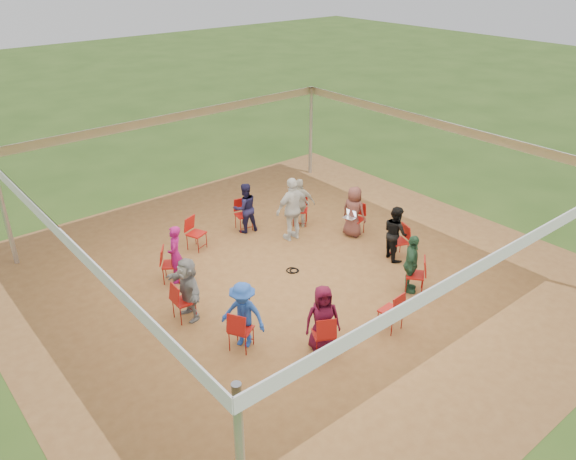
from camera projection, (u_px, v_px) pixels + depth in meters
ground at (293, 277)px, 13.72m from camera, size 80.00×80.00×0.00m
dirt_patch at (293, 277)px, 13.72m from camera, size 13.00×13.00×0.00m
tent at (293, 187)px, 12.65m from camera, size 10.33×10.33×3.00m
chair_0 at (355, 219)px, 15.57m from camera, size 0.52×0.51×0.90m
chair_1 at (300, 210)px, 16.09m from camera, size 0.61×0.61×0.90m
chair_2 at (244, 215)px, 15.80m from camera, size 0.50×0.51×0.90m
chair_3 at (196, 234)px, 14.78m from camera, size 0.55×0.56×0.90m
chair_4 at (171, 265)px, 13.36m from camera, size 0.60×0.60×0.90m
chair_5 at (184, 301)px, 11.99m from camera, size 0.46×0.44×0.90m
chair_6 at (241, 330)px, 11.11m from camera, size 0.59×0.58×0.90m
chair_7 at (324, 334)px, 10.99m from camera, size 0.58×0.59×0.90m
chair_8 at (391, 311)px, 11.67m from camera, size 0.46×0.47×0.90m
chair_9 at (415, 275)px, 12.94m from camera, size 0.60×0.60×0.90m
chair_10 at (398, 242)px, 14.40m from camera, size 0.56×0.54×0.90m
person_seated_0 at (354, 212)px, 15.36m from camera, size 0.54×0.78×1.44m
person_seated_1 at (300, 203)px, 15.86m from camera, size 0.91×0.90×1.44m
person_seated_2 at (245, 208)px, 15.58m from camera, size 0.77×0.54×1.44m
person_seated_3 at (175, 254)px, 13.24m from camera, size 0.59×0.63×1.44m
person_seated_4 at (188, 288)px, 11.93m from camera, size 0.58×1.36×1.44m
person_seated_5 at (243, 315)px, 11.08m from camera, size 0.86×1.04×1.44m
person_seated_6 at (322, 319)px, 10.97m from camera, size 0.81×0.68×1.44m
person_seated_7 at (411, 264)px, 12.84m from camera, size 0.93×0.86×1.44m
person_seated_8 at (395, 233)px, 14.23m from camera, size 0.62×0.80×1.44m
standing_person at (293, 209)px, 15.10m from camera, size 1.08×0.62×1.78m
cable_coil at (293, 270)px, 13.95m from camera, size 0.38×0.38×0.03m
laptop at (350, 215)px, 15.27m from camera, size 0.32×0.37×0.22m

